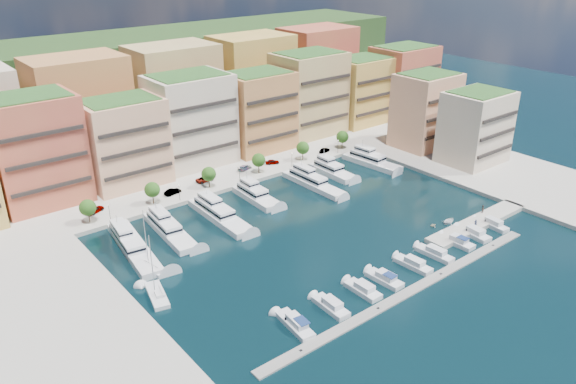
{
  "coord_description": "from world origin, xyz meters",
  "views": [
    {
      "loc": [
        -76.25,
        -84.34,
        60.36
      ],
      "look_at": [
        -0.81,
        9.55,
        6.0
      ],
      "focal_mm": 35.0,
      "sensor_mm": 36.0,
      "label": 1
    }
  ],
  "objects_px": {
    "lamppost_4": "(338,144)",
    "cruiser_9": "(492,224)",
    "tree_1": "(152,190)",
    "cruiser_1": "(295,325)",
    "tree_2": "(209,174)",
    "yacht_4": "(311,182)",
    "lamppost_1": "(179,190)",
    "cruiser_7": "(457,242)",
    "tree_3": "(259,160)",
    "cruiser_5": "(413,265)",
    "yacht_0": "(132,244)",
    "yacht_6": "(370,160)",
    "cruiser_4": "(385,279)",
    "sailboat_1": "(157,296)",
    "car_4": "(272,162)",
    "tender_1": "(433,225)",
    "yacht_2": "(218,213)",
    "car_1": "(173,192)",
    "car_3": "(245,168)",
    "tree_5": "(342,137)",
    "cruiser_2": "(331,306)",
    "cruiser_8": "(474,234)",
    "person_1": "(482,209)",
    "tree_0": "(88,208)",
    "person_0": "(476,223)",
    "yacht_5": "(331,170)",
    "car_5": "(325,150)",
    "car_0": "(95,209)",
    "yacht_1": "(168,229)",
    "lamppost_3": "(292,157)",
    "tree_4": "(303,148)",
    "lamppost_0": "(109,210)",
    "sailboat_2": "(150,267)",
    "car_2": "(205,179)",
    "cruiser_3": "(363,290)",
    "lamppost_2": "(239,173)"
  },
  "relations": [
    {
      "from": "tree_4",
      "to": "sailboat_1",
      "type": "bearing_deg",
      "value": -151.49
    },
    {
      "from": "lamppost_4",
      "to": "yacht_0",
      "type": "height_order",
      "value": "yacht_0"
    },
    {
      "from": "tree_1",
      "to": "yacht_2",
      "type": "bearing_deg",
      "value": -58.04
    },
    {
      "from": "cruiser_8",
      "to": "person_0",
      "type": "distance_m",
      "value": 2.75
    },
    {
      "from": "lamppost_1",
      "to": "tender_1",
      "type": "bearing_deg",
      "value": -50.23
    },
    {
      "from": "lamppost_0",
      "to": "cruiser_9",
      "type": "bearing_deg",
      "value": -39.37
    },
    {
      "from": "tree_1",
      "to": "sailboat_1",
      "type": "relative_size",
      "value": 0.43
    },
    {
      "from": "tree_3",
      "to": "cruiser_9",
      "type": "relative_size",
      "value": 0.7
    },
    {
      "from": "yacht_0",
      "to": "yacht_1",
      "type": "distance_m",
      "value": 9.59
    },
    {
      "from": "cruiser_2",
      "to": "lamppost_1",
      "type": "bearing_deg",
      "value": 89.59
    },
    {
      "from": "lamppost_1",
      "to": "yacht_5",
      "type": "distance_m",
      "value": 43.76
    },
    {
      "from": "tree_0",
      "to": "cruiser_3",
      "type": "bearing_deg",
      "value": -62.85
    },
    {
      "from": "tree_1",
      "to": "cruiser_1",
      "type": "bearing_deg",
      "value": -92.63
    },
    {
      "from": "sailboat_1",
      "to": "car_4",
      "type": "bearing_deg",
      "value": 34.35
    },
    {
      "from": "tree_3",
      "to": "car_2",
      "type": "relative_size",
      "value": 1.13
    },
    {
      "from": "yacht_4",
      "to": "cruiser_3",
      "type": "height_order",
      "value": "yacht_4"
    },
    {
      "from": "cruiser_4",
      "to": "car_0",
      "type": "relative_size",
      "value": 1.66
    },
    {
      "from": "yacht_4",
      "to": "cruiser_1",
      "type": "height_order",
      "value": "yacht_4"
    },
    {
      "from": "lamppost_1",
      "to": "lamppost_4",
      "type": "distance_m",
      "value": 54.0
    },
    {
      "from": "person_1",
      "to": "car_4",
      "type": "bearing_deg",
      "value": -89.25
    },
    {
      "from": "cruiser_2",
      "to": "cruiser_8",
      "type": "distance_m",
      "value": 43.33
    },
    {
      "from": "cruiser_1",
      "to": "tender_1",
      "type": "distance_m",
      "value": 48.8
    },
    {
      "from": "tree_2",
      "to": "yacht_4",
      "type": "distance_m",
      "value": 27.29
    },
    {
      "from": "cruiser_9",
      "to": "person_0",
      "type": "xyz_separation_m",
      "value": [
        -5.05,
        1.19,
        1.43
      ]
    },
    {
      "from": "tender_1",
      "to": "person_1",
      "type": "distance_m",
      "value": 13.98
    },
    {
      "from": "lamppost_3",
      "to": "yacht_5",
      "type": "xyz_separation_m",
      "value": [
        6.69,
        -9.24,
        -2.62
      ]
    },
    {
      "from": "tree_3",
      "to": "yacht_6",
      "type": "height_order",
      "value": "tree_3"
    },
    {
      "from": "yacht_5",
      "to": "cruiser_4",
      "type": "height_order",
      "value": "yacht_5"
    },
    {
      "from": "tree_5",
      "to": "cruiser_4",
      "type": "distance_m",
      "value": 73.2
    },
    {
      "from": "lamppost_4",
      "to": "cruiser_4",
      "type": "relative_size",
      "value": 0.53
    },
    {
      "from": "tree_3",
      "to": "cruiser_5",
      "type": "height_order",
      "value": "tree_3"
    },
    {
      "from": "lamppost_0",
      "to": "person_0",
      "type": "distance_m",
      "value": 83.34
    },
    {
      "from": "sailboat_2",
      "to": "car_2",
      "type": "bearing_deg",
      "value": 43.79
    },
    {
      "from": "tree_4",
      "to": "cruiser_2",
      "type": "distance_m",
      "value": 72.04
    },
    {
      "from": "tree_4",
      "to": "cruiser_7",
      "type": "height_order",
      "value": "tree_4"
    },
    {
      "from": "car_0",
      "to": "yacht_1",
      "type": "bearing_deg",
      "value": -176.79
    },
    {
      "from": "yacht_6",
      "to": "cruiser_4",
      "type": "height_order",
      "value": "yacht_6"
    },
    {
      "from": "lamppost_3",
      "to": "cruiser_5",
      "type": "height_order",
      "value": "lamppost_3"
    },
    {
      "from": "lamppost_2",
      "to": "cruiser_2",
      "type": "distance_m",
      "value": 58.84
    },
    {
      "from": "yacht_1",
      "to": "yacht_0",
      "type": "bearing_deg",
      "value": -169.69
    },
    {
      "from": "lamppost_4",
      "to": "cruiser_9",
      "type": "distance_m",
      "value": 56.03
    },
    {
      "from": "cruiser_5",
      "to": "car_3",
      "type": "relative_size",
      "value": 1.78
    },
    {
      "from": "car_3",
      "to": "car_5",
      "type": "bearing_deg",
      "value": -110.73
    },
    {
      "from": "tree_1",
      "to": "cruiser_1",
      "type": "relative_size",
      "value": 0.62
    },
    {
      "from": "car_0",
      "to": "person_1",
      "type": "xyz_separation_m",
      "value": [
        71.85,
        -57.69,
        0.13
      ]
    },
    {
      "from": "lamppost_1",
      "to": "car_1",
      "type": "bearing_deg",
      "value": 85.66
    },
    {
      "from": "tree_0",
      "to": "person_0",
      "type": "distance_m",
      "value": 87.9
    },
    {
      "from": "cruiser_5",
      "to": "person_0",
      "type": "bearing_deg",
      "value": 3.0
    },
    {
      "from": "car_1",
      "to": "lamppost_1",
      "type": "bearing_deg",
      "value": 166.55
    },
    {
      "from": "lamppost_1",
      "to": "cruiser_7",
      "type": "height_order",
      "value": "lamppost_1"
    }
  ]
}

